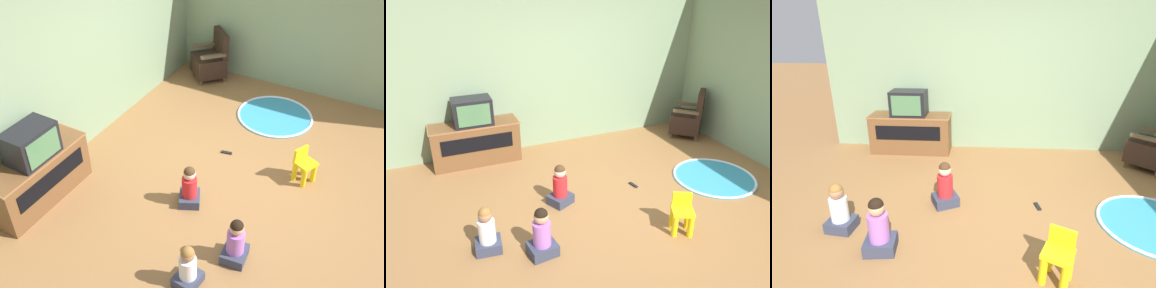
{
  "view_description": "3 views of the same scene",
  "coord_description": "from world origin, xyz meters",
  "views": [
    {
      "loc": [
        -4.25,
        -1.52,
        3.92
      ],
      "look_at": [
        -0.6,
        0.49,
        0.75
      ],
      "focal_mm": 42.0,
      "sensor_mm": 36.0,
      "label": 1
    },
    {
      "loc": [
        -2.18,
        -3.47,
        2.72
      ],
      "look_at": [
        -0.54,
        0.4,
        0.81
      ],
      "focal_mm": 35.0,
      "sensor_mm": 36.0,
      "label": 2
    },
    {
      "loc": [
        -0.33,
        -2.67,
        2.0
      ],
      "look_at": [
        -0.57,
        0.58,
        0.73
      ],
      "focal_mm": 28.0,
      "sensor_mm": 36.0,
      "label": 3
    }
  ],
  "objects": [
    {
      "name": "child_watching_center",
      "position": [
        -0.78,
        0.42,
        0.24
      ],
      "size": [
        0.36,
        0.35,
        0.56
      ],
      "rotation": [
        0.0,
        0.0,
        0.45
      ],
      "color": "#33384C",
      "rests_on": "ground_plane"
    },
    {
      "name": "remote_control",
      "position": [
        0.32,
        0.43,
        0.01
      ],
      "size": [
        0.07,
        0.16,
        0.02
      ],
      "rotation": [
        0.0,
        0.0,
        1.77
      ],
      "color": "black",
      "rests_on": "ground_plane"
    },
    {
      "name": "child_watching_left",
      "position": [
        -1.3,
        -0.42,
        0.25
      ],
      "size": [
        0.32,
        0.29,
        0.57
      ],
      "rotation": [
        0.0,
        0.0,
        0.11
      ],
      "color": "#33384C",
      "rests_on": "ground_plane"
    },
    {
      "name": "child_watching_right",
      "position": [
        -1.81,
        -0.13,
        0.23
      ],
      "size": [
        0.3,
        0.27,
        0.54
      ],
      "rotation": [
        0.0,
        0.0,
        -0.11
      ],
      "color": "#33384C",
      "rests_on": "ground_plane"
    },
    {
      "name": "wall_right",
      "position": [
        2.58,
        -0.29,
        1.43
      ],
      "size": [
        0.12,
        5.42,
        2.85
      ],
      "color": "gray",
      "rests_on": "ground_plane"
    },
    {
      "name": "television",
      "position": [
        -1.57,
        2.04,
        0.85
      ],
      "size": [
        0.57,
        0.39,
        0.41
      ],
      "color": "black",
      "rests_on": "tv_cabinet"
    },
    {
      "name": "tv_cabinet",
      "position": [
        -1.57,
        2.06,
        0.33
      ],
      "size": [
        1.35,
        0.47,
        0.65
      ],
      "color": "brown",
      "rests_on": "ground_plane"
    },
    {
      "name": "play_mat",
      "position": [
        1.53,
        0.17,
        0.01
      ],
      "size": [
        1.19,
        1.19,
        0.04
      ],
      "color": "teal",
      "rests_on": "ground_plane"
    },
    {
      "name": "wall_back",
      "position": [
        -0.18,
        2.36,
        1.43
      ],
      "size": [
        5.64,
        0.12,
        2.85
      ],
      "color": "gray",
      "rests_on": "ground_plane"
    },
    {
      "name": "black_armchair",
      "position": [
        2.16,
        1.62,
        0.34
      ],
      "size": [
        0.74,
        0.74,
        0.86
      ],
      "rotation": [
        0.0,
        0.0,
        3.94
      ],
      "color": "brown",
      "rests_on": "ground_plane"
    },
    {
      "name": "ground_plane",
      "position": [
        0.0,
        0.0,
        0.0
      ],
      "size": [
        30.0,
        30.0,
        0.0
      ],
      "primitive_type": "plane",
      "color": "olive"
    },
    {
      "name": "yellow_kid_chair",
      "position": [
        0.3,
        -0.66,
        0.21
      ],
      "size": [
        0.32,
        0.32,
        0.46
      ],
      "rotation": [
        0.0,
        0.0,
        -0.46
      ],
      "color": "yellow",
      "rests_on": "ground_plane"
    }
  ]
}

